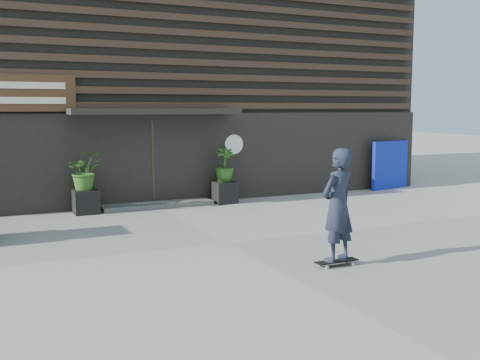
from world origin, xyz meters
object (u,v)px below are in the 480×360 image
planter_pot_right (225,192)px  skateboarder (338,205)px  planter_pot_left (86,202)px  blue_tarp (390,165)px

planter_pot_right → skateboarder: skateboarder is taller
planter_pot_left → planter_pot_right: 3.80m
blue_tarp → planter_pot_left: bearing=169.1°
planter_pot_right → skateboarder: bearing=-97.6°
blue_tarp → planter_pot_right: bearing=170.2°
planter_pot_right → skateboarder: 6.82m
planter_pot_left → skateboarder: size_ratio=0.30×
planter_pot_left → planter_pot_right: same height
planter_pot_left → planter_pot_right: (3.80, 0.00, 0.00)m
planter_pot_left → planter_pot_right: size_ratio=1.00×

